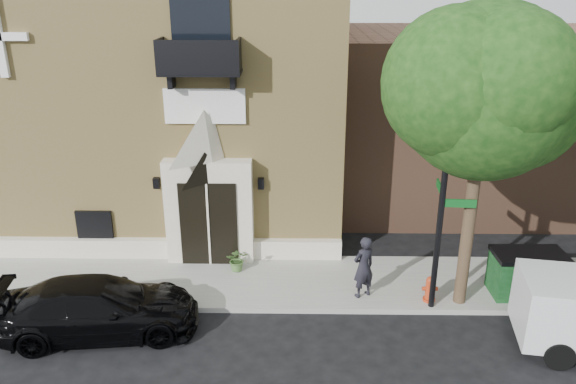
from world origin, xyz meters
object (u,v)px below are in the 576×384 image
object	(u,v)px
street_sign	(442,205)
pedestrian_near	(364,267)
dumpster	(527,273)
black_sedan	(99,308)
fire_hydrant	(430,289)

from	to	relation	value
street_sign	pedestrian_near	distance (m)	2.73
street_sign	dumpster	xyz separation A→B (m)	(2.68, 0.65, -2.25)
black_sedan	pedestrian_near	distance (m)	6.87
black_sedan	street_sign	size ratio (longest dim) A/B	0.85
fire_hydrant	pedestrian_near	size ratio (longest dim) A/B	0.41
street_sign	fire_hydrant	distance (m)	2.54
black_sedan	fire_hydrant	xyz separation A→B (m)	(8.45, 1.33, -0.20)
street_sign	dumpster	world-z (taller)	street_sign
street_sign	dumpster	distance (m)	3.56
fire_hydrant	dumpster	bearing A→B (deg)	8.65
street_sign	fire_hydrant	size ratio (longest dim) A/B	7.86
fire_hydrant	dumpster	size ratio (longest dim) A/B	0.38
black_sedan	street_sign	bearing A→B (deg)	-90.55
fire_hydrant	pedestrian_near	distance (m)	1.86
street_sign	pedestrian_near	bearing A→B (deg)	169.35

